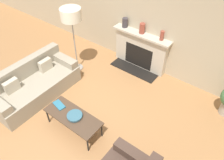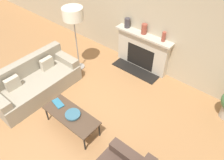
{
  "view_description": "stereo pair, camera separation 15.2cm",
  "coord_description": "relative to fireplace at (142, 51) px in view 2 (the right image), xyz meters",
  "views": [
    {
      "loc": [
        2.5,
        -1.63,
        3.78
      ],
      "look_at": [
        0.24,
        1.33,
        0.45
      ],
      "focal_mm": 35.0,
      "sensor_mm": 36.0,
      "label": 1
    },
    {
      "loc": [
        2.62,
        -1.54,
        3.78
      ],
      "look_at": [
        0.24,
        1.33,
        0.45
      ],
      "focal_mm": 35.0,
      "sensor_mm": 36.0,
      "label": 2
    }
  ],
  "objects": [
    {
      "name": "mantel_vase_left",
      "position": [
        -0.54,
        0.02,
        0.64
      ],
      "size": [
        0.15,
        0.15,
        0.25
      ],
      "color": "#3D383D",
      "rests_on": "fireplace"
    },
    {
      "name": "coffee_table",
      "position": [
        0.08,
        -2.63,
        -0.11
      ],
      "size": [
        1.2,
        0.49,
        0.41
      ],
      "color": "#4C3828",
      "rests_on": "ground_plane"
    },
    {
      "name": "wall_back",
      "position": [
        -0.15,
        0.15,
        0.96
      ],
      "size": [
        18.0,
        0.06,
        2.9
      ],
      "color": "#BCAD8E",
      "rests_on": "ground_plane"
    },
    {
      "name": "couch",
      "position": [
        -1.38,
        -2.45,
        -0.19
      ],
      "size": [
        0.89,
        2.06,
        0.8
      ],
      "rotation": [
        0.0,
        0.0,
        1.57
      ],
      "color": "#9E937F",
      "rests_on": "ground_plane"
    },
    {
      "name": "mantel_vase_center_left",
      "position": [
        -0.02,
        0.02,
        0.65
      ],
      "size": [
        0.14,
        0.14,
        0.26
      ],
      "color": "brown",
      "rests_on": "fireplace"
    },
    {
      "name": "mantel_vase_center_right",
      "position": [
        0.53,
        0.02,
        0.64
      ],
      "size": [
        0.09,
        0.09,
        0.24
      ],
      "color": "brown",
      "rests_on": "fireplace"
    },
    {
      "name": "ground_plane",
      "position": [
        -0.15,
        -2.68,
        -0.49
      ],
      "size": [
        18.0,
        18.0,
        0.0
      ],
      "primitive_type": "plane",
      "color": "#A87547"
    },
    {
      "name": "bowl",
      "position": [
        0.13,
        -2.62,
        -0.05
      ],
      "size": [
        0.3,
        0.3,
        0.05
      ],
      "color": "#38667A",
      "rests_on": "coffee_table"
    },
    {
      "name": "book",
      "position": [
        -0.33,
        -2.6,
        -0.07
      ],
      "size": [
        0.31,
        0.2,
        0.02
      ],
      "rotation": [
        0.0,
        0.0,
        -0.19
      ],
      "color": "teal",
      "rests_on": "coffee_table"
    },
    {
      "name": "fireplace",
      "position": [
        0.0,
        0.0,
        0.0
      ],
      "size": [
        1.59,
        0.59,
        1.01
      ],
      "color": "beige",
      "rests_on": "ground_plane"
    },
    {
      "name": "floor_lamp",
      "position": [
        -1.28,
        -1.13,
        1.02
      ],
      "size": [
        0.5,
        0.5,
        1.72
      ],
      "color": "gray",
      "rests_on": "ground_plane"
    }
  ]
}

